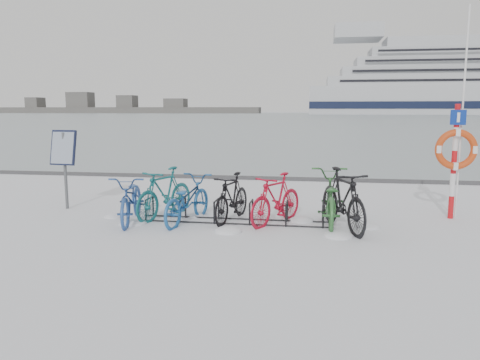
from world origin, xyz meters
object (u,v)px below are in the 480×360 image
object	(u,v)px
bike_rack	(234,213)
info_board	(64,152)
lifebuoy_station	(456,150)
cruise_ferry	(474,85)

from	to	relation	value
bike_rack	info_board	size ratio (longest dim) A/B	2.19
info_board	lifebuoy_station	distance (m)	8.56
lifebuoy_station	cruise_ferry	bearing A→B (deg)	72.86
lifebuoy_station	cruise_ferry	size ratio (longest dim) A/B	0.03
bike_rack	lifebuoy_station	size ratio (longest dim) A/B	0.92
bike_rack	info_board	bearing A→B (deg)	170.73
bike_rack	lifebuoy_station	distance (m)	4.77
bike_rack	info_board	world-z (taller)	info_board
cruise_ferry	bike_rack	bearing A→B (deg)	-108.18
lifebuoy_station	info_board	bearing A→B (deg)	-177.79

